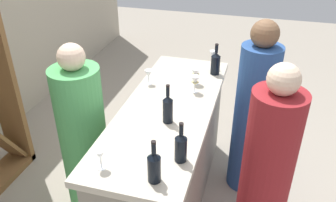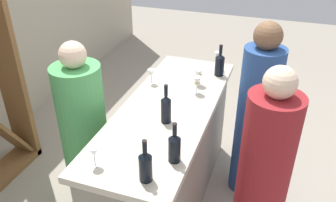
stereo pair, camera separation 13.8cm
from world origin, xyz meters
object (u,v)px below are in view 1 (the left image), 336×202
at_px(wine_bottle_leftmost_near_black, 154,166).
at_px(wine_glass_far_left, 100,155).
at_px(wine_glass_far_center, 149,74).
at_px(wine_glass_near_left, 213,56).
at_px(person_server_behind, 84,139).
at_px(person_center_guest, 265,177).
at_px(wine_bottle_second_right_near_black, 215,63).
at_px(wine_bottle_center_near_black, 168,108).
at_px(wine_glass_near_center, 195,81).
at_px(wine_bottle_second_left_near_black, 181,147).
at_px(person_left_guest, 253,116).
at_px(wine_glass_near_right, 196,74).

height_order(wine_bottle_leftmost_near_black, wine_glass_far_left, wine_bottle_leftmost_near_black).
distance_m(wine_bottle_leftmost_near_black, wine_glass_far_center, 1.20).
height_order(wine_glass_near_left, person_server_behind, person_server_behind).
bearing_deg(person_server_behind, person_center_guest, 7.48).
relative_size(wine_bottle_second_right_near_black, wine_glass_near_left, 1.70).
xyz_separation_m(wine_bottle_center_near_black, wine_glass_near_center, (0.49, -0.09, -0.01)).
xyz_separation_m(wine_bottle_second_left_near_black, person_center_guest, (0.28, -0.53, -0.36)).
distance_m(wine_glass_far_left, person_server_behind, 0.85).
bearing_deg(person_server_behind, wine_glass_far_left, -39.67).
relative_size(wine_bottle_second_right_near_black, wine_glass_far_center, 2.22).
bearing_deg(wine_glass_near_left, person_left_guest, -131.27).
height_order(wine_bottle_second_right_near_black, wine_glass_near_left, wine_bottle_second_right_near_black).
relative_size(wine_bottle_leftmost_near_black, wine_bottle_second_left_near_black, 1.01).
xyz_separation_m(wine_glass_near_center, person_server_behind, (-0.49, 0.81, -0.40)).
height_order(wine_bottle_second_left_near_black, person_server_behind, person_server_behind).
bearing_deg(person_center_guest, wine_bottle_leftmost_near_black, 30.19).
bearing_deg(wine_bottle_center_near_black, wine_glass_far_left, 157.40).
bearing_deg(person_left_guest, wine_glass_near_center, 10.43).
height_order(wine_bottle_second_left_near_black, wine_glass_near_right, wine_bottle_second_left_near_black).
distance_m(wine_glass_near_right, person_left_guest, 0.62).
relative_size(wine_glass_near_left, person_left_guest, 0.11).
relative_size(wine_glass_near_right, person_left_guest, 0.09).
bearing_deg(person_left_guest, wine_glass_near_left, -46.18).
height_order(wine_bottle_leftmost_near_black, wine_bottle_second_right_near_black, wine_bottle_second_right_near_black).
relative_size(person_left_guest, person_server_behind, 1.06).
bearing_deg(wine_bottle_second_right_near_black, wine_glass_near_right, 152.19).
distance_m(wine_bottle_leftmost_near_black, wine_bottle_second_right_near_black, 1.49).
height_order(person_center_guest, person_server_behind, person_center_guest).
height_order(wine_bottle_leftmost_near_black, person_left_guest, person_left_guest).
height_order(wine_bottle_second_left_near_black, wine_glass_near_center, wine_bottle_second_left_near_black).
bearing_deg(wine_glass_near_center, wine_glass_near_right, 10.18).
relative_size(wine_bottle_second_left_near_black, wine_glass_near_left, 1.60).
distance_m(wine_glass_near_left, person_left_guest, 0.68).
height_order(wine_glass_near_left, wine_glass_near_center, wine_glass_near_left).
distance_m(wine_bottle_leftmost_near_black, person_server_behind, 1.08).
relative_size(wine_glass_near_left, wine_glass_near_center, 1.15).
xyz_separation_m(wine_bottle_leftmost_near_black, person_left_guest, (1.23, -0.50, -0.34)).
bearing_deg(wine_bottle_leftmost_near_black, wine_glass_far_center, 20.08).
xyz_separation_m(wine_glass_near_left, person_center_guest, (-1.12, -0.57, -0.38)).
xyz_separation_m(person_center_guest, person_server_behind, (0.11, 1.44, -0.04)).
bearing_deg(wine_glass_near_right, wine_bottle_leftmost_near_black, -178.89).
height_order(wine_glass_near_center, wine_glass_far_left, wine_glass_near_center).
bearing_deg(wine_bottle_second_left_near_black, person_center_guest, -62.30).
relative_size(wine_bottle_leftmost_near_black, wine_glass_near_left, 1.62).
bearing_deg(wine_bottle_leftmost_near_black, wine_bottle_center_near_black, 8.64).
xyz_separation_m(wine_glass_far_left, person_left_guest, (1.21, -0.83, -0.33)).
xyz_separation_m(wine_bottle_leftmost_near_black, wine_glass_near_left, (1.61, -0.06, 0.02)).
xyz_separation_m(wine_glass_near_left, person_left_guest, (-0.38, -0.44, -0.36)).
height_order(wine_glass_near_right, person_left_guest, person_left_guest).
bearing_deg(wine_glass_near_center, wine_glass_near_left, -6.43).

